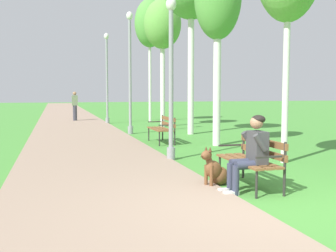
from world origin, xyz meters
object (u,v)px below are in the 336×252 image
(dog_brown, at_px, (216,171))
(lamp_post_near, at_px, (171,77))
(birch_tree_third, at_px, (218,0))
(birch_tree_fifth, at_px, (163,26))
(lamp_post_mid, at_px, (130,72))
(pedestrian_distant, at_px, (75,106))
(park_bench_near, at_px, (253,157))
(person_seated_on_near_bench, at_px, (251,151))
(park_bench_mid, at_px, (163,127))
(birch_tree_sixth, at_px, (150,24))
(lamp_post_far, at_px, (107,77))

(dog_brown, height_order, lamp_post_near, lamp_post_near)
(birch_tree_third, xyz_separation_m, birch_tree_fifth, (0.17, 6.74, 0.35))
(lamp_post_mid, xyz_separation_m, pedestrian_distant, (-1.72, 7.48, -1.56))
(park_bench_near, height_order, lamp_post_mid, lamp_post_mid)
(person_seated_on_near_bench, bearing_deg, lamp_post_mid, 91.20)
(park_bench_mid, distance_m, dog_brown, 5.84)
(park_bench_near, bearing_deg, dog_brown, 157.75)
(person_seated_on_near_bench, bearing_deg, birch_tree_sixth, 82.47)
(person_seated_on_near_bench, bearing_deg, park_bench_mid, 87.40)
(park_bench_mid, relative_size, person_seated_on_near_bench, 1.20)
(park_bench_near, distance_m, birch_tree_fifth, 12.55)
(lamp_post_far, bearing_deg, birch_tree_sixth, 12.83)
(lamp_post_far, bearing_deg, birch_tree_fifth, -49.48)
(park_bench_mid, height_order, birch_tree_sixth, birch_tree_sixth)
(dog_brown, relative_size, lamp_post_near, 0.20)
(dog_brown, distance_m, birch_tree_sixth, 15.67)
(birch_tree_third, xyz_separation_m, pedestrian_distant, (-3.60, 11.48, -3.48))
(park_bench_near, xyz_separation_m, birch_tree_third, (1.48, 4.99, 3.81))
(pedestrian_distant, bearing_deg, birch_tree_sixth, -21.85)
(park_bench_mid, relative_size, birch_tree_fifth, 0.26)
(lamp_post_near, bearing_deg, park_bench_mid, 78.11)
(lamp_post_far, bearing_deg, birch_tree_third, -77.52)
(person_seated_on_near_bench, bearing_deg, dog_brown, 123.16)
(park_bench_mid, height_order, person_seated_on_near_bench, person_seated_on_near_bench)
(birch_tree_third, bearing_deg, dog_brown, -113.35)
(pedestrian_distant, bearing_deg, park_bench_mid, -78.10)
(lamp_post_far, height_order, birch_tree_third, birch_tree_third)
(birch_tree_fifth, bearing_deg, pedestrian_distant, 128.46)
(lamp_post_mid, bearing_deg, birch_tree_sixth, 69.50)
(park_bench_near, height_order, park_bench_mid, same)
(lamp_post_mid, relative_size, pedestrian_distant, 2.82)
(person_seated_on_near_bench, relative_size, birch_tree_fifth, 0.21)
(birch_tree_third, bearing_deg, pedestrian_distant, 107.39)
(park_bench_near, distance_m, birch_tree_third, 6.45)
(lamp_post_mid, distance_m, birch_tree_sixth, 6.92)
(park_bench_near, relative_size, birch_tree_third, 0.26)
(lamp_post_near, xyz_separation_m, birch_tree_sixth, (2.37, 11.94, 3.29))
(lamp_post_near, distance_m, birch_tree_sixth, 12.61)
(lamp_post_near, relative_size, birch_tree_third, 0.67)
(person_seated_on_near_bench, bearing_deg, lamp_post_far, 91.51)
(park_bench_near, xyz_separation_m, lamp_post_near, (-0.57, 2.95, 1.46))
(park_bench_near, relative_size, lamp_post_near, 0.39)
(lamp_post_near, height_order, lamp_post_mid, lamp_post_mid)
(park_bench_near, height_order, person_seated_on_near_bench, person_seated_on_near_bench)
(dog_brown, relative_size, lamp_post_mid, 0.17)
(person_seated_on_near_bench, height_order, birch_tree_fifth, birch_tree_fifth)
(lamp_post_mid, bearing_deg, lamp_post_near, -91.55)
(lamp_post_near, relative_size, lamp_post_far, 0.83)
(park_bench_near, xyz_separation_m, lamp_post_mid, (-0.40, 8.99, 1.89))
(lamp_post_far, distance_m, birch_tree_fifth, 4.13)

